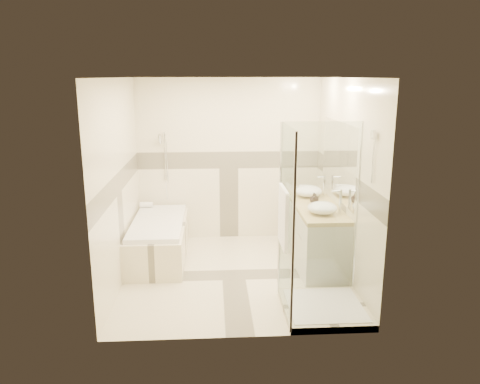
{
  "coord_description": "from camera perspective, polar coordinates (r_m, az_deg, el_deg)",
  "views": [
    {
      "loc": [
        -0.25,
        -5.64,
        2.52
      ],
      "look_at": [
        0.1,
        0.25,
        1.05
      ],
      "focal_mm": 35.0,
      "sensor_mm": 36.0,
      "label": 1
    }
  ],
  "objects": [
    {
      "name": "faucet_near",
      "position": [
        6.74,
        10.17,
        0.91
      ],
      "size": [
        0.12,
        0.03,
        0.3
      ],
      "color": "silver",
      "rests_on": "vanity"
    },
    {
      "name": "vanity",
      "position": [
        6.45,
        9.14,
        -5.14
      ],
      "size": [
        0.58,
        1.62,
        0.85
      ],
      "color": "silver",
      "rests_on": "ground"
    },
    {
      "name": "vessel_sink_near",
      "position": [
        6.71,
        8.35,
        0.11
      ],
      "size": [
        0.39,
        0.39,
        0.16
      ],
      "primitive_type": "ellipsoid",
      "color": "white",
      "rests_on": "vanity"
    },
    {
      "name": "shower_enclosure",
      "position": [
        5.2,
        9.0,
        -8.98
      ],
      "size": [
        0.96,
        0.93,
        2.04
      ],
      "color": "beige",
      "rests_on": "ground"
    },
    {
      "name": "room",
      "position": [
        5.8,
        -0.3,
        1.42
      ],
      "size": [
        2.82,
        3.02,
        2.52
      ],
      "color": "beige",
      "rests_on": "ground"
    },
    {
      "name": "bathtub",
      "position": [
        6.72,
        -9.88,
        -5.47
      ],
      "size": [
        0.75,
        1.7,
        0.56
      ],
      "color": "beige",
      "rests_on": "ground"
    },
    {
      "name": "amenity_bottle_a",
      "position": [
        6.26,
        9.21,
        -0.92
      ],
      "size": [
        0.09,
        0.09,
        0.16
      ],
      "primitive_type": "imported",
      "rotation": [
        0.0,
        0.0,
        -0.29
      ],
      "color": "black",
      "rests_on": "vanity"
    },
    {
      "name": "amenity_bottle_b",
      "position": [
        6.37,
        9.0,
        -0.73
      ],
      "size": [
        0.13,
        0.13,
        0.14
      ],
      "primitive_type": "imported",
      "rotation": [
        0.0,
        0.0,
        -0.21
      ],
      "color": "black",
      "rests_on": "vanity"
    },
    {
      "name": "vessel_sink_far",
      "position": [
        5.91,
        10.0,
        -1.91
      ],
      "size": [
        0.37,
        0.37,
        0.15
      ],
      "primitive_type": "ellipsoid",
      "color": "white",
      "rests_on": "vanity"
    },
    {
      "name": "faucet_far",
      "position": [
        5.93,
        12.07,
        -0.91
      ],
      "size": [
        0.13,
        0.03,
        0.31
      ],
      "color": "silver",
      "rests_on": "vanity"
    },
    {
      "name": "folded_towels",
      "position": [
        6.92,
        7.98,
        0.27
      ],
      "size": [
        0.19,
        0.3,
        0.09
      ],
      "primitive_type": "cube",
      "rotation": [
        0.0,
        0.0,
        -0.09
      ],
      "color": "white",
      "rests_on": "vanity"
    },
    {
      "name": "rolled_towel",
      "position": [
        7.29,
        -11.35,
        -1.54
      ],
      "size": [
        0.19,
        0.09,
        0.09
      ],
      "primitive_type": "cylinder",
      "rotation": [
        0.0,
        1.57,
        0.0
      ],
      "color": "white",
      "rests_on": "bathtub"
    }
  ]
}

